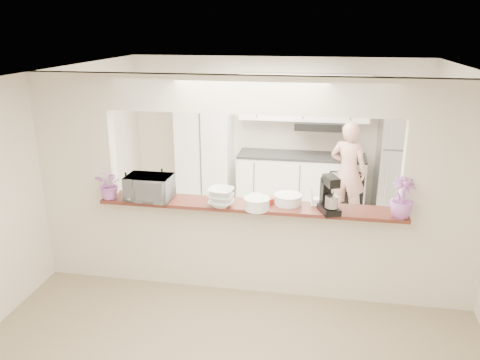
% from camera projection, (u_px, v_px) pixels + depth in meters
% --- Properties ---
extents(floor, '(6.00, 6.00, 0.00)m').
position_uv_depth(floor, '(250.00, 287.00, 5.61)').
color(floor, tan).
rests_on(floor, ground).
extents(tile_overlay, '(5.00, 2.90, 0.01)m').
position_uv_depth(tile_overlay, '(265.00, 233.00, 7.06)').
color(tile_overlay, beige).
rests_on(tile_overlay, floor).
extents(partition, '(5.00, 0.15, 2.50)m').
position_uv_depth(partition, '(251.00, 169.00, 5.14)').
color(partition, silver).
rests_on(partition, floor).
extents(bar_counter, '(3.40, 0.38, 1.09)m').
position_uv_depth(bar_counter, '(250.00, 244.00, 5.43)').
color(bar_counter, silver).
rests_on(bar_counter, floor).
extents(kitchen_cabinets, '(3.15, 0.62, 2.25)m').
position_uv_depth(kitchen_cabinets, '(264.00, 151.00, 7.88)').
color(kitchen_cabinets, white).
rests_on(kitchen_cabinets, floor).
extents(refrigerator, '(0.75, 0.70, 1.70)m').
position_uv_depth(refrigerator, '(401.00, 165.00, 7.49)').
color(refrigerator, '#A5A6AA').
rests_on(refrigerator, floor).
extents(flower_left, '(0.35, 0.32, 0.34)m').
position_uv_depth(flower_left, '(110.00, 184.00, 5.33)').
color(flower_left, '#E67ACD').
rests_on(flower_left, bar_counter).
extents(wine_bottle_a, '(0.06, 0.06, 0.32)m').
position_uv_depth(wine_bottle_a, '(163.00, 185.00, 5.46)').
color(wine_bottle_a, black).
rests_on(wine_bottle_a, bar_counter).
extents(wine_bottle_b, '(0.07, 0.07, 0.33)m').
position_uv_depth(wine_bottle_b, '(127.00, 189.00, 5.31)').
color(wine_bottle_b, black).
rests_on(wine_bottle_b, bar_counter).
extents(toaster_oven, '(0.52, 0.35, 0.28)m').
position_uv_depth(toaster_oven, '(149.00, 188.00, 5.32)').
color(toaster_oven, '#9E9EA2').
rests_on(toaster_oven, bar_counter).
extents(serving_bowls, '(0.31, 0.31, 0.20)m').
position_uv_depth(serving_bowls, '(221.00, 198.00, 5.13)').
color(serving_bowls, white).
rests_on(serving_bowls, bar_counter).
extents(plate_stack_a, '(0.28, 0.28, 0.13)m').
position_uv_depth(plate_stack_a, '(257.00, 204.00, 5.05)').
color(plate_stack_a, white).
rests_on(plate_stack_a, bar_counter).
extents(plate_stack_b, '(0.31, 0.31, 0.11)m').
position_uv_depth(plate_stack_b, '(288.00, 199.00, 5.21)').
color(plate_stack_b, white).
rests_on(plate_stack_b, bar_counter).
extents(red_bowl, '(0.13, 0.13, 0.06)m').
position_uv_depth(red_bowl, '(268.00, 200.00, 5.25)').
color(red_bowl, maroon).
rests_on(red_bowl, bar_counter).
extents(tan_bowl, '(0.15, 0.15, 0.07)m').
position_uv_depth(tan_bowl, '(256.00, 197.00, 5.32)').
color(tan_bowl, beige).
rests_on(tan_bowl, bar_counter).
extents(utensil_caddy, '(0.27, 0.18, 0.24)m').
position_uv_depth(utensil_caddy, '(323.00, 197.00, 5.15)').
color(utensil_caddy, silver).
rests_on(utensil_caddy, bar_counter).
extents(stand_mixer, '(0.26, 0.32, 0.41)m').
position_uv_depth(stand_mixer, '(329.00, 196.00, 4.94)').
color(stand_mixer, black).
rests_on(stand_mixer, bar_counter).
extents(flower_right, '(0.30, 0.30, 0.43)m').
position_uv_depth(flower_right, '(402.00, 198.00, 4.80)').
color(flower_right, '#C76ECD').
rests_on(flower_right, bar_counter).
extents(person, '(0.67, 0.55, 1.59)m').
position_uv_depth(person, '(348.00, 172.00, 7.32)').
color(person, '#D79A8C').
rests_on(person, floor).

